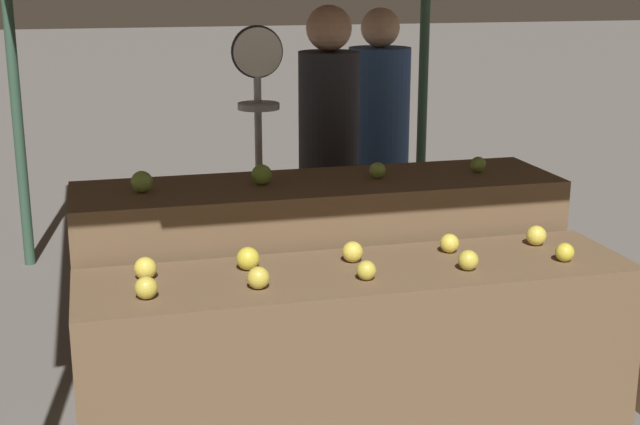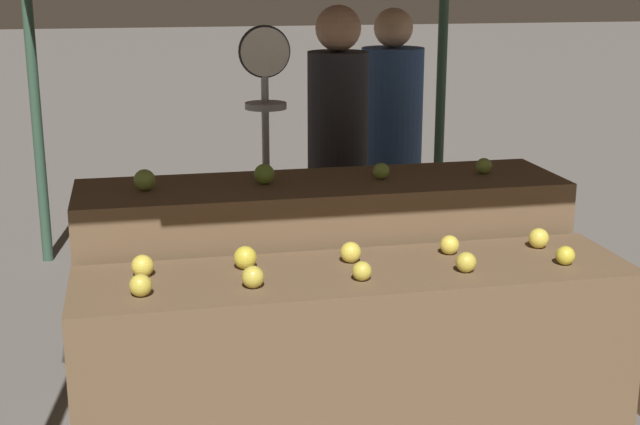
% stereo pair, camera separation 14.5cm
% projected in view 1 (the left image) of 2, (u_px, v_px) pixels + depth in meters
% --- Properties ---
extents(display_counter_front, '(2.11, 0.55, 0.83)m').
position_uv_depth(display_counter_front, '(359.00, 372.00, 3.45)').
color(display_counter_front, brown).
rests_on(display_counter_front, ground_plane).
extents(display_counter_back, '(2.11, 0.55, 1.04)m').
position_uv_depth(display_counter_back, '(320.00, 294.00, 3.99)').
color(display_counter_back, brown).
rests_on(display_counter_back, ground_plane).
extents(apple_front_0, '(0.08, 0.08, 0.08)m').
position_uv_depth(apple_front_0, '(146.00, 288.00, 3.04)').
color(apple_front_0, gold).
rests_on(apple_front_0, display_counter_front).
extents(apple_front_1, '(0.08, 0.08, 0.08)m').
position_uv_depth(apple_front_1, '(258.00, 278.00, 3.13)').
color(apple_front_1, gold).
rests_on(apple_front_1, display_counter_front).
extents(apple_front_2, '(0.07, 0.07, 0.07)m').
position_uv_depth(apple_front_2, '(366.00, 270.00, 3.23)').
color(apple_front_2, gold).
rests_on(apple_front_2, display_counter_front).
extents(apple_front_3, '(0.08, 0.08, 0.08)m').
position_uv_depth(apple_front_3, '(468.00, 260.00, 3.33)').
color(apple_front_3, gold).
rests_on(apple_front_3, display_counter_front).
extents(apple_front_4, '(0.07, 0.07, 0.07)m').
position_uv_depth(apple_front_4, '(565.00, 252.00, 3.43)').
color(apple_front_4, gold).
rests_on(apple_front_4, display_counter_front).
extents(apple_front_5, '(0.08, 0.08, 0.08)m').
position_uv_depth(apple_front_5, '(145.00, 268.00, 3.23)').
color(apple_front_5, yellow).
rests_on(apple_front_5, display_counter_front).
extents(apple_front_6, '(0.09, 0.09, 0.09)m').
position_uv_depth(apple_front_6, '(248.00, 259.00, 3.33)').
color(apple_front_6, gold).
rests_on(apple_front_6, display_counter_front).
extents(apple_front_7, '(0.08, 0.08, 0.08)m').
position_uv_depth(apple_front_7, '(352.00, 252.00, 3.42)').
color(apple_front_7, yellow).
rests_on(apple_front_7, display_counter_front).
extents(apple_front_8, '(0.08, 0.08, 0.08)m').
position_uv_depth(apple_front_8, '(449.00, 243.00, 3.54)').
color(apple_front_8, yellow).
rests_on(apple_front_8, display_counter_front).
extents(apple_front_9, '(0.08, 0.08, 0.08)m').
position_uv_depth(apple_front_9, '(536.00, 236.00, 3.64)').
color(apple_front_9, yellow).
rests_on(apple_front_9, display_counter_front).
extents(apple_back_0, '(0.09, 0.09, 0.09)m').
position_uv_depth(apple_back_0, '(142.00, 182.00, 3.65)').
color(apple_back_0, '#8EB247').
rests_on(apple_back_0, display_counter_back).
extents(apple_back_1, '(0.09, 0.09, 0.09)m').
position_uv_depth(apple_back_1, '(262.00, 175.00, 3.78)').
color(apple_back_1, '#7AA338').
rests_on(apple_back_1, display_counter_back).
extents(apple_back_2, '(0.07, 0.07, 0.07)m').
position_uv_depth(apple_back_2, '(377.00, 170.00, 3.90)').
color(apple_back_2, '#8EB247').
rests_on(apple_back_2, display_counter_back).
extents(apple_back_3, '(0.07, 0.07, 0.07)m').
position_uv_depth(apple_back_3, '(478.00, 164.00, 4.02)').
color(apple_back_3, '#8EB247').
rests_on(apple_back_3, display_counter_back).
extents(produce_scale, '(0.25, 0.20, 1.68)m').
position_uv_depth(produce_scale, '(259.00, 126.00, 4.28)').
color(produce_scale, '#99999E').
rests_on(produce_scale, ground_plane).
extents(person_vendor_at_scale, '(0.33, 0.33, 1.76)m').
position_uv_depth(person_vendor_at_scale, '(329.00, 147.00, 4.62)').
color(person_vendor_at_scale, '#2D2D38').
rests_on(person_vendor_at_scale, ground_plane).
extents(person_customer_left, '(0.49, 0.49, 1.72)m').
position_uv_depth(person_customer_left, '(378.00, 133.00, 5.27)').
color(person_customer_left, '#2D2D38').
rests_on(person_customer_left, ground_plane).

